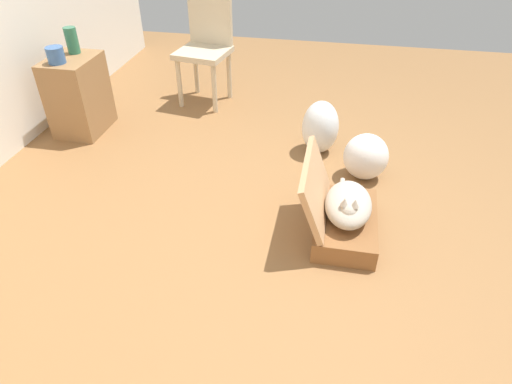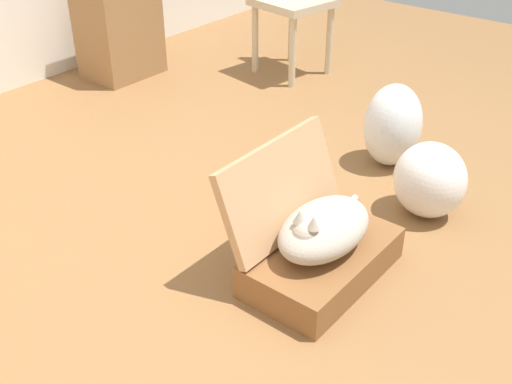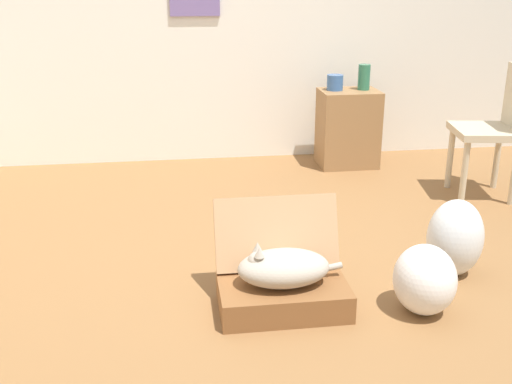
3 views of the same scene
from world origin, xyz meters
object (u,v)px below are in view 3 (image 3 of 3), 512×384
side_table (348,128)px  suitcase_base (283,297)px  plastic_bag_clear (455,238)px  plastic_bag_white (425,280)px  vase_tall (335,82)px  chair (496,126)px  vase_short (364,77)px  cat (282,268)px

side_table → suitcase_base: bearing=-112.9°
suitcase_base → plastic_bag_clear: (0.97, 0.24, 0.14)m
plastic_bag_white → side_table: bearing=82.9°
suitcase_base → plastic_bag_clear: bearing=13.9°
plastic_bag_white → vase_tall: 2.46m
plastic_bag_white → chair: 1.88m
suitcase_base → vase_short: bearing=64.7°
cat → plastic_bag_white: cat is taller
plastic_bag_clear → cat: bearing=-166.2°
plastic_bag_white → vase_short: vase_short is taller
vase_tall → chair: chair is taller
plastic_bag_clear → chair: chair is taller
vase_short → chair: (0.69, -0.89, -0.21)m
plastic_bag_clear → chair: bearing=55.0°
plastic_bag_white → plastic_bag_clear: plastic_bag_clear is taller
cat → plastic_bag_clear: size_ratio=1.23×
side_table → vase_tall: (-0.12, 0.03, 0.38)m
plastic_bag_white → chair: chair is taller
suitcase_base → cat: bearing=176.4°
side_table → chair: 1.21m
plastic_bag_clear → plastic_bag_white: bearing=-131.4°
suitcase_base → plastic_bag_white: bearing=-9.7°
cat → suitcase_base: bearing=-3.6°
cat → vase_short: 2.56m
plastic_bag_white → vase_short: size_ratio=1.67×
side_table → chair: bearing=-47.3°
suitcase_base → side_table: bearing=67.1°
chair → suitcase_base: bearing=-43.0°
cat → vase_tall: bearing=69.8°
plastic_bag_white → plastic_bag_clear: (0.31, 0.35, 0.04)m
vase_short → chair: chair is taller
vase_short → plastic_bag_clear: bearing=-92.9°
vase_tall → chair: size_ratio=0.14×
chair → cat: bearing=-43.2°
vase_tall → plastic_bag_white: bearing=-94.2°
plastic_bag_clear → side_table: size_ratio=0.67×
cat → vase_short: size_ratio=2.54×
plastic_bag_white → side_table: (0.29, 2.36, 0.14)m
plastic_bag_clear → side_table: (-0.02, 2.01, 0.10)m
vase_tall → chair: 1.31m
vase_tall → chair: (0.93, -0.91, -0.17)m
suitcase_base → vase_short: (1.07, 2.27, 0.66)m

